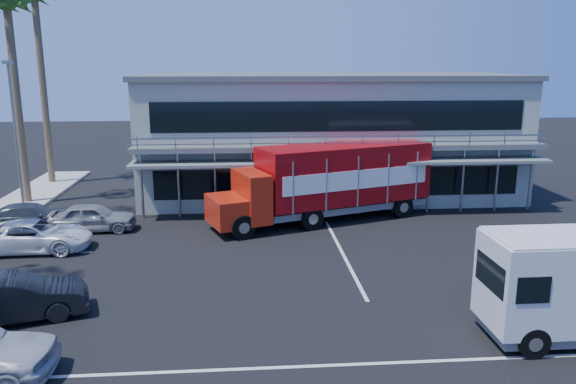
{
  "coord_description": "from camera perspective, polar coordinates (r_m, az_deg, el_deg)",
  "views": [
    {
      "loc": [
        -2.12,
        -19.6,
        8.04
      ],
      "look_at": [
        -0.2,
        4.94,
        2.3
      ],
      "focal_mm": 35.0,
      "sensor_mm": 36.0,
      "label": 1
    }
  ],
  "objects": [
    {
      "name": "palm_e",
      "position": [
        35.04,
        -26.59,
        15.94
      ],
      "size": [
        2.8,
        2.8,
        12.25
      ],
      "color": "brown",
      "rests_on": "ground"
    },
    {
      "name": "parked_car_d",
      "position": [
        30.04,
        -24.54,
        -2.33
      ],
      "size": [
        4.72,
        2.47,
        1.31
      ],
      "primitive_type": "imported",
      "rotation": [
        0.0,
        0.0,
        1.72
      ],
      "color": "#2D353D",
      "rests_on": "ground"
    },
    {
      "name": "palm_f",
      "position": [
        40.4,
        -24.3,
        16.89
      ],
      "size": [
        2.8,
        2.8,
        13.25
      ],
      "color": "brown",
      "rests_on": "ground"
    },
    {
      "name": "parked_car_e",
      "position": [
        28.76,
        -19.19,
        -2.44
      ],
      "size": [
        4.09,
        1.78,
        1.37
      ],
      "primitive_type": "imported",
      "rotation": [
        0.0,
        0.0,
        1.61
      ],
      "color": "gray",
      "rests_on": "ground"
    },
    {
      "name": "ground",
      "position": [
        21.29,
        1.6,
        -9.06
      ],
      "size": [
        120.0,
        120.0,
        0.0
      ],
      "primitive_type": "plane",
      "color": "black",
      "rests_on": "ground"
    },
    {
      "name": "red_truck",
      "position": [
        28.78,
        4.32,
        1.27
      ],
      "size": [
        11.78,
        6.48,
        3.9
      ],
      "rotation": [
        0.0,
        0.0,
        0.35
      ],
      "color": "#B5210E",
      "rests_on": "ground"
    },
    {
      "name": "parked_car_b",
      "position": [
        20.0,
        -26.14,
        -9.69
      ],
      "size": [
        4.76,
        2.84,
        1.48
      ],
      "primitive_type": "imported",
      "rotation": [
        0.0,
        0.0,
        1.87
      ],
      "color": "black",
      "rests_on": "ground"
    },
    {
      "name": "parked_car_c",
      "position": [
        26.73,
        -24.42,
        -4.09
      ],
      "size": [
        4.88,
        2.34,
        1.34
      ],
      "primitive_type": "imported",
      "rotation": [
        0.0,
        0.0,
        1.59
      ],
      "color": "white",
      "rests_on": "ground"
    },
    {
      "name": "light_pole_far",
      "position": [
        33.09,
        -25.98,
        5.67
      ],
      "size": [
        0.5,
        0.25,
        8.09
      ],
      "color": "gray",
      "rests_on": "ground"
    },
    {
      "name": "building",
      "position": [
        35.19,
        3.95,
        5.93
      ],
      "size": [
        22.4,
        12.0,
        7.3
      ],
      "color": "#959B8E",
      "rests_on": "ground"
    }
  ]
}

